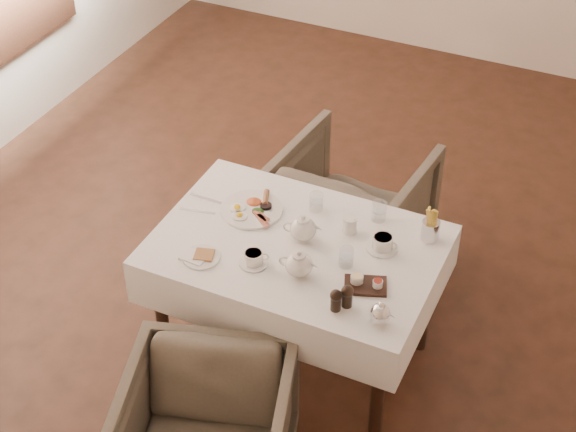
# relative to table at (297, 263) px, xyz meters

# --- Properties ---
(table) EXTENTS (1.28, 0.88, 0.75)m
(table) POSITION_rel_table_xyz_m (0.00, 0.00, 0.00)
(table) COLOR black
(table) RESTS_ON ground
(armchair_far) EXTENTS (0.82, 0.84, 0.70)m
(armchair_far) POSITION_rel_table_xyz_m (-0.05, 0.83, -0.29)
(armchair_far) COLOR #4F463A
(armchair_far) RESTS_ON ground
(breakfast_plate) EXTENTS (0.30, 0.30, 0.04)m
(breakfast_plate) POSITION_rel_table_xyz_m (-0.29, 0.14, 0.13)
(breakfast_plate) COLOR white
(breakfast_plate) RESTS_ON table
(side_plate) EXTENTS (0.17, 0.17, 0.02)m
(side_plate) POSITION_rel_table_xyz_m (-0.35, -0.27, 0.12)
(side_plate) COLOR white
(side_plate) RESTS_ON table
(teapot_centre) EXTENTS (0.20, 0.17, 0.13)m
(teapot_centre) POSITION_rel_table_xyz_m (0.01, 0.04, 0.18)
(teapot_centre) COLOR white
(teapot_centre) RESTS_ON table
(teapot_front) EXTENTS (0.18, 0.15, 0.13)m
(teapot_front) POSITION_rel_table_xyz_m (0.09, -0.18, 0.18)
(teapot_front) COLOR white
(teapot_front) RESTS_ON table
(creamer) EXTENTS (0.09, 0.09, 0.08)m
(creamer) POSITION_rel_table_xyz_m (0.18, 0.18, 0.16)
(creamer) COLOR white
(creamer) RESTS_ON table
(teacup_near) EXTENTS (0.13, 0.13, 0.06)m
(teacup_near) POSITION_rel_table_xyz_m (-0.12, -0.20, 0.15)
(teacup_near) COLOR white
(teacup_near) RESTS_ON table
(teacup_far) EXTENTS (0.14, 0.14, 0.07)m
(teacup_far) POSITION_rel_table_xyz_m (0.36, 0.13, 0.15)
(teacup_far) COLOR white
(teacup_far) RESTS_ON table
(glass_left) EXTENTS (0.08, 0.08, 0.09)m
(glass_left) POSITION_rel_table_xyz_m (-0.02, 0.27, 0.16)
(glass_left) COLOR silver
(glass_left) RESTS_ON table
(glass_mid) EXTENTS (0.07, 0.07, 0.09)m
(glass_mid) POSITION_rel_table_xyz_m (0.25, -0.04, 0.16)
(glass_mid) COLOR silver
(glass_mid) RESTS_ON table
(glass_right) EXTENTS (0.09, 0.09, 0.10)m
(glass_right) POSITION_rel_table_xyz_m (0.27, 0.32, 0.16)
(glass_right) COLOR silver
(glass_right) RESTS_ON table
(condiment_board) EXTENTS (0.21, 0.17, 0.05)m
(condiment_board) POSITION_rel_table_xyz_m (0.38, -0.13, 0.13)
(condiment_board) COLOR black
(condiment_board) RESTS_ON table
(pepper_mill_left) EXTENTS (0.06, 0.06, 0.10)m
(pepper_mill_left) POSITION_rel_table_xyz_m (0.32, -0.31, 0.17)
(pepper_mill_left) COLOR black
(pepper_mill_left) RESTS_ON table
(pepper_mill_right) EXTENTS (0.07, 0.07, 0.11)m
(pepper_mill_right) POSITION_rel_table_xyz_m (0.35, -0.27, 0.17)
(pepper_mill_right) COLOR black
(pepper_mill_right) RESTS_ON table
(silver_pot) EXTENTS (0.12, 0.11, 0.11)m
(silver_pot) POSITION_rel_table_xyz_m (0.51, -0.31, 0.17)
(silver_pot) COLOR white
(silver_pot) RESTS_ON table
(fries_cup) EXTENTS (0.08, 0.08, 0.17)m
(fries_cup) POSITION_rel_table_xyz_m (0.53, 0.29, 0.19)
(fries_cup) COLOR silver
(fries_cup) RESTS_ON table
(cutlery_fork) EXTENTS (0.21, 0.02, 0.00)m
(cutlery_fork) POSITION_rel_table_xyz_m (-0.51, 0.12, 0.12)
(cutlery_fork) COLOR silver
(cutlery_fork) RESTS_ON table
(cutlery_knife) EXTENTS (0.17, 0.05, 0.00)m
(cutlery_knife) POSITION_rel_table_xyz_m (-0.52, 0.02, 0.12)
(cutlery_knife) COLOR silver
(cutlery_knife) RESTS_ON table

